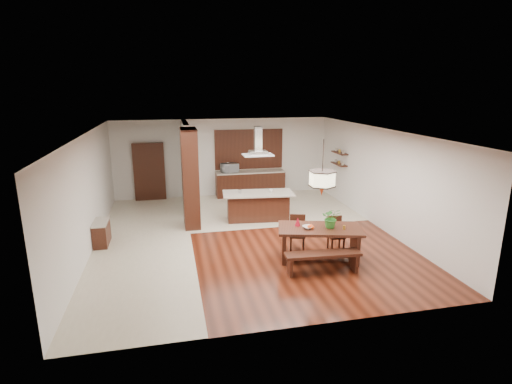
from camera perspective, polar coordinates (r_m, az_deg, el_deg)
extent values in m
plane|color=#3E160B|center=(11.22, -1.51, -6.27)|extent=(9.00, 9.00, 0.00)
cube|color=white|center=(10.53, -1.61, 8.63)|extent=(8.00, 9.00, 0.04)
cube|color=silver|center=(15.14, -4.79, 4.90)|extent=(8.00, 0.04, 2.90)
cube|color=silver|center=(6.63, 5.90, -8.14)|extent=(8.00, 0.04, 2.90)
cube|color=silver|center=(10.80, -22.89, -0.22)|extent=(0.04, 9.00, 2.90)
cube|color=silver|center=(12.17, 17.29, 1.86)|extent=(0.04, 9.00, 2.90)
cube|color=beige|center=(11.07, -15.73, -7.11)|extent=(2.50, 9.00, 0.01)
cube|color=beige|center=(13.78, 1.62, -2.21)|extent=(5.50, 4.00, 0.01)
cube|color=#3C1E0F|center=(10.53, -1.61, 8.54)|extent=(8.00, 9.00, 0.02)
cube|color=black|center=(11.78, -9.37, 1.94)|extent=(0.45, 1.00, 2.90)
cube|color=silver|center=(13.84, -9.88, 3.81)|extent=(0.18, 2.40, 2.90)
cube|color=black|center=(11.27, -21.19, -5.49)|extent=(0.37, 0.88, 0.63)
cube|color=black|center=(15.00, -14.99, 2.80)|extent=(1.10, 0.20, 2.10)
cube|color=black|center=(15.21, -0.83, 1.15)|extent=(2.60, 0.60, 0.90)
cube|color=#BBB2A3|center=(15.11, -0.83, 2.90)|extent=(2.60, 0.62, 0.05)
cube|color=#97642D|center=(15.21, -1.04, 6.14)|extent=(2.60, 0.08, 1.50)
cube|color=black|center=(14.39, 11.77, 3.92)|extent=(0.26, 0.90, 0.04)
cube|color=black|center=(14.32, 11.85, 5.50)|extent=(0.26, 0.90, 0.04)
cube|color=black|center=(9.58, 9.13, -5.22)|extent=(2.14, 1.44, 0.07)
cube|color=black|center=(9.66, 4.00, -7.47)|extent=(0.28, 0.78, 0.75)
cube|color=black|center=(9.86, 13.96, -7.42)|extent=(0.28, 0.78, 0.75)
imported|color=#307C29|center=(9.54, 10.70, -3.64)|extent=(0.53, 0.49, 0.48)
imported|color=#BEB6A6|center=(9.46, 7.45, -5.01)|extent=(0.31, 0.31, 0.06)
cone|color=maroon|center=(9.58, 5.97, -4.24)|extent=(0.16, 0.16, 0.21)
cylinder|color=gold|center=(9.55, 12.48, -4.95)|extent=(0.08, 0.08, 0.09)
cube|color=black|center=(12.41, 0.27, -2.12)|extent=(1.94, 0.89, 0.84)
cube|color=#BBB2A3|center=(12.25, 0.32, -0.19)|extent=(2.24, 1.15, 0.05)
imported|color=white|center=(12.30, 2.14, 0.21)|extent=(0.15, 0.15, 0.09)
imported|color=silver|center=(14.90, -3.81, 3.45)|extent=(0.70, 0.57, 0.33)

